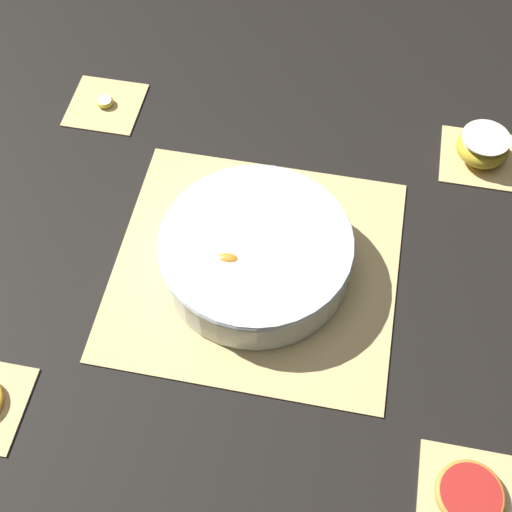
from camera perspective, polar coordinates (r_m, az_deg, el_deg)
name	(u,v)px	position (r m, az deg, el deg)	size (l,w,h in m)	color
ground_plane	(256,268)	(1.12, 0.00, -0.97)	(6.00, 6.00, 0.00)	black
bamboo_mat_center	(256,267)	(1.11, 0.00, -0.89)	(0.44, 0.41, 0.01)	#D6B775
coaster_mat_near_left	(478,158)	(1.30, 17.37, 7.52)	(0.13, 0.13, 0.01)	#D6B775
coaster_mat_near_right	(105,104)	(1.36, -11.95, 11.78)	(0.13, 0.13, 0.01)	#D6B775
coaster_mat_far_left	(468,496)	(1.01, 16.63, -17.94)	(0.13, 0.13, 0.01)	#D6B775
fruit_salad_bowl	(256,252)	(1.08, 0.01, 0.34)	(0.30, 0.30, 0.08)	silver
apple_half	(483,147)	(1.28, 17.69, 8.34)	(0.09, 0.09, 0.05)	gold
banana_coin_single	(105,101)	(1.36, -12.01, 12.00)	(0.03, 0.03, 0.01)	#F4EABC
grapefruit_slice	(470,495)	(1.01, 16.75, -17.80)	(0.09, 0.09, 0.01)	#B2231E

